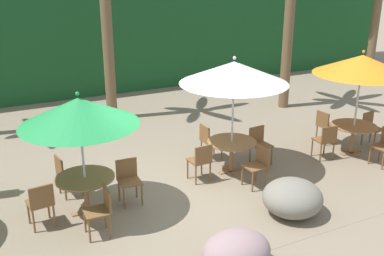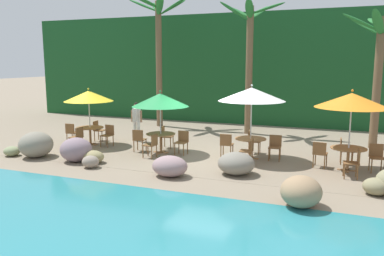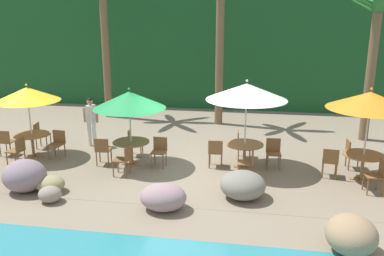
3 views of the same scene
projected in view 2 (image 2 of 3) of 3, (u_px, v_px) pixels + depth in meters
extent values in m
plane|color=gray|center=(203.00, 156.00, 14.42)|extent=(120.00, 120.00, 0.00)
cube|color=gray|center=(203.00, 156.00, 14.42)|extent=(18.00, 5.20, 0.01)
cube|color=#194C23|center=(258.00, 69.00, 22.18)|extent=(28.00, 2.40, 6.00)
ellipsoid|color=gray|center=(91.00, 162.00, 12.83)|extent=(0.57, 0.51, 0.40)
ellipsoid|color=gray|center=(76.00, 150.00, 13.60)|extent=(1.11, 1.05, 0.83)
ellipsoid|color=gray|center=(236.00, 163.00, 12.06)|extent=(1.13, 1.11, 0.69)
ellipsoid|color=gray|center=(170.00, 166.00, 11.85)|extent=(1.10, 0.90, 0.63)
ellipsoid|color=gray|center=(36.00, 145.00, 14.22)|extent=(1.18, 1.24, 0.92)
ellipsoid|color=#978B5D|center=(93.00, 157.00, 13.43)|extent=(0.75, 0.64, 0.43)
ellipsoid|color=gray|center=(12.00, 151.00, 14.44)|extent=(0.61, 0.55, 0.35)
ellipsoid|color=#9D7D5B|center=(301.00, 192.00, 9.36)|extent=(0.97, 1.07, 0.75)
ellipsoid|color=#89815C|center=(376.00, 187.00, 10.21)|extent=(0.67, 0.63, 0.45)
cylinder|color=silver|center=(90.00, 119.00, 16.22)|extent=(0.04, 0.04, 2.13)
cone|color=yellow|center=(89.00, 96.00, 16.05)|extent=(1.99, 1.99, 0.43)
sphere|color=yellow|center=(88.00, 89.00, 16.01)|extent=(0.07, 0.07, 0.07)
cube|color=olive|center=(91.00, 144.00, 16.39)|extent=(0.60, 0.12, 0.03)
cube|color=olive|center=(91.00, 144.00, 16.39)|extent=(0.12, 0.60, 0.03)
cylinder|color=olive|center=(90.00, 136.00, 16.33)|extent=(0.09, 0.09, 0.71)
cylinder|color=olive|center=(90.00, 128.00, 16.27)|extent=(1.10, 1.10, 0.03)
cylinder|color=brown|center=(108.00, 142.00, 15.75)|extent=(0.04, 0.04, 0.45)
cylinder|color=brown|center=(101.00, 142.00, 15.90)|extent=(0.04, 0.04, 0.45)
cylinder|color=brown|center=(113.00, 141.00, 16.06)|extent=(0.04, 0.04, 0.45)
cylinder|color=brown|center=(106.00, 140.00, 16.22)|extent=(0.04, 0.04, 0.45)
cube|color=brown|center=(107.00, 135.00, 15.94)|extent=(0.45, 0.45, 0.03)
cube|color=brown|center=(110.00, 130.00, 16.09)|extent=(0.42, 0.07, 0.42)
cylinder|color=brown|center=(106.00, 135.00, 17.29)|extent=(0.04, 0.04, 0.45)
cylinder|color=brown|center=(102.00, 137.00, 16.95)|extent=(0.04, 0.04, 0.45)
cylinder|color=brown|center=(98.00, 135.00, 17.38)|extent=(0.04, 0.04, 0.45)
cylinder|color=brown|center=(95.00, 136.00, 17.04)|extent=(0.04, 0.04, 0.45)
cube|color=brown|center=(100.00, 130.00, 17.13)|extent=(0.47, 0.47, 0.03)
cube|color=brown|center=(96.00, 126.00, 17.14)|extent=(0.09, 0.42, 0.42)
cylinder|color=brown|center=(72.00, 137.00, 16.86)|extent=(0.04, 0.04, 0.45)
cylinder|color=brown|center=(79.00, 138.00, 16.74)|extent=(0.04, 0.04, 0.45)
cylinder|color=brown|center=(67.00, 139.00, 16.53)|extent=(0.04, 0.04, 0.45)
cylinder|color=brown|center=(74.00, 139.00, 16.41)|extent=(0.04, 0.04, 0.45)
cube|color=brown|center=(73.00, 133.00, 16.60)|extent=(0.43, 0.43, 0.03)
cube|color=brown|center=(70.00, 129.00, 16.38)|extent=(0.42, 0.05, 0.42)
cylinder|color=brown|center=(69.00, 144.00, 15.53)|extent=(0.04, 0.04, 0.45)
cylinder|color=brown|center=(76.00, 142.00, 15.84)|extent=(0.04, 0.04, 0.45)
cylinder|color=brown|center=(76.00, 144.00, 15.37)|extent=(0.04, 0.04, 0.45)
cylinder|color=brown|center=(83.00, 143.00, 15.68)|extent=(0.04, 0.04, 0.45)
cube|color=brown|center=(76.00, 137.00, 15.56)|extent=(0.45, 0.45, 0.03)
cube|color=brown|center=(79.00, 133.00, 15.44)|extent=(0.07, 0.42, 0.42)
cylinder|color=silver|center=(161.00, 125.00, 14.80)|extent=(0.04, 0.04, 2.11)
cone|color=#238E47|center=(160.00, 100.00, 14.64)|extent=(2.13, 2.13, 0.49)
sphere|color=#238E47|center=(160.00, 91.00, 14.59)|extent=(0.07, 0.07, 0.07)
cube|color=olive|center=(161.00, 152.00, 14.98)|extent=(0.60, 0.12, 0.03)
cube|color=olive|center=(161.00, 152.00, 14.98)|extent=(0.12, 0.60, 0.03)
cylinder|color=olive|center=(161.00, 143.00, 14.92)|extent=(0.09, 0.09, 0.71)
cylinder|color=olive|center=(161.00, 134.00, 14.86)|extent=(1.10, 1.10, 0.03)
cylinder|color=brown|center=(184.00, 150.00, 14.37)|extent=(0.04, 0.04, 0.45)
cylinder|color=brown|center=(175.00, 149.00, 14.51)|extent=(0.04, 0.04, 0.45)
cylinder|color=brown|center=(188.00, 148.00, 14.69)|extent=(0.04, 0.04, 0.45)
cylinder|color=brown|center=(179.00, 147.00, 14.83)|extent=(0.04, 0.04, 0.45)
cube|color=brown|center=(181.00, 143.00, 14.56)|extent=(0.44, 0.44, 0.03)
cube|color=brown|center=(183.00, 136.00, 14.71)|extent=(0.42, 0.05, 0.42)
cylinder|color=brown|center=(173.00, 142.00, 15.88)|extent=(0.04, 0.04, 0.45)
cylinder|color=brown|center=(171.00, 144.00, 15.54)|extent=(0.04, 0.04, 0.45)
cylinder|color=brown|center=(165.00, 141.00, 15.97)|extent=(0.04, 0.04, 0.45)
cylinder|color=brown|center=(162.00, 143.00, 15.63)|extent=(0.04, 0.04, 0.45)
cube|color=brown|center=(168.00, 137.00, 15.71)|extent=(0.47, 0.47, 0.03)
cube|color=brown|center=(163.00, 132.00, 15.73)|extent=(0.09, 0.42, 0.42)
cylinder|color=brown|center=(138.00, 144.00, 15.38)|extent=(0.04, 0.04, 0.45)
cylinder|color=brown|center=(146.00, 145.00, 15.29)|extent=(0.04, 0.04, 0.45)
cylinder|color=brown|center=(134.00, 146.00, 15.04)|extent=(0.04, 0.04, 0.45)
cylinder|color=brown|center=(143.00, 147.00, 14.95)|extent=(0.04, 0.04, 0.45)
cube|color=brown|center=(140.00, 140.00, 15.12)|extent=(0.46, 0.46, 0.03)
cube|color=brown|center=(138.00, 135.00, 14.90)|extent=(0.42, 0.08, 0.42)
cylinder|color=brown|center=(143.00, 152.00, 14.08)|extent=(0.04, 0.04, 0.45)
cylinder|color=brown|center=(148.00, 150.00, 14.40)|extent=(0.04, 0.04, 0.45)
cylinder|color=brown|center=(152.00, 153.00, 13.94)|extent=(0.04, 0.04, 0.45)
cylinder|color=brown|center=(157.00, 151.00, 14.26)|extent=(0.04, 0.04, 0.45)
cube|color=brown|center=(150.00, 145.00, 14.13)|extent=(0.43, 0.43, 0.03)
cube|color=brown|center=(154.00, 140.00, 14.02)|extent=(0.05, 0.42, 0.42)
cylinder|color=silver|center=(251.00, 125.00, 13.86)|extent=(0.04, 0.04, 2.40)
cone|color=white|center=(252.00, 94.00, 13.68)|extent=(2.33, 2.33, 0.47)
sphere|color=white|center=(252.00, 85.00, 13.63)|extent=(0.07, 0.07, 0.07)
cube|color=olive|center=(250.00, 158.00, 14.06)|extent=(0.60, 0.12, 0.03)
cube|color=olive|center=(250.00, 158.00, 14.06)|extent=(0.12, 0.60, 0.03)
cylinder|color=olive|center=(250.00, 148.00, 14.00)|extent=(0.09, 0.09, 0.71)
cylinder|color=olive|center=(251.00, 139.00, 13.94)|extent=(1.10, 1.10, 0.03)
cylinder|color=brown|center=(279.00, 156.00, 13.55)|extent=(0.04, 0.04, 0.45)
cylinder|color=brown|center=(269.00, 155.00, 13.66)|extent=(0.04, 0.04, 0.45)
cylinder|color=brown|center=(280.00, 153.00, 13.89)|extent=(0.04, 0.04, 0.45)
cylinder|color=brown|center=(270.00, 153.00, 14.00)|extent=(0.04, 0.04, 0.45)
cube|color=brown|center=(275.00, 147.00, 13.73)|extent=(0.45, 0.45, 0.03)
cube|color=brown|center=(276.00, 141.00, 13.89)|extent=(0.42, 0.07, 0.42)
cylinder|color=brown|center=(260.00, 147.00, 14.93)|extent=(0.04, 0.04, 0.45)
cylinder|color=brown|center=(258.00, 149.00, 14.60)|extent=(0.04, 0.04, 0.45)
cylinder|color=brown|center=(251.00, 146.00, 15.04)|extent=(0.04, 0.04, 0.45)
cylinder|color=brown|center=(249.00, 148.00, 14.71)|extent=(0.04, 0.04, 0.45)
cube|color=brown|center=(255.00, 141.00, 14.78)|extent=(0.44, 0.44, 0.03)
cube|color=brown|center=(249.00, 136.00, 14.81)|extent=(0.05, 0.42, 0.42)
cylinder|color=brown|center=(223.00, 149.00, 14.51)|extent=(0.04, 0.04, 0.45)
cylinder|color=brown|center=(233.00, 150.00, 14.40)|extent=(0.04, 0.04, 0.45)
cylinder|color=brown|center=(221.00, 152.00, 14.17)|extent=(0.04, 0.04, 0.45)
cylinder|color=brown|center=(231.00, 152.00, 14.06)|extent=(0.04, 0.04, 0.45)
cube|color=brown|center=(227.00, 144.00, 14.25)|extent=(0.44, 0.44, 0.03)
cube|color=brown|center=(226.00, 140.00, 14.03)|extent=(0.42, 0.06, 0.42)
cylinder|color=brown|center=(240.00, 159.00, 13.12)|extent=(0.04, 0.04, 0.45)
cylinder|color=brown|center=(242.00, 156.00, 13.45)|extent=(0.04, 0.04, 0.45)
cylinder|color=brown|center=(250.00, 160.00, 13.01)|extent=(0.04, 0.04, 0.45)
cylinder|color=brown|center=(252.00, 157.00, 13.34)|extent=(0.04, 0.04, 0.45)
cube|color=brown|center=(246.00, 151.00, 13.19)|extent=(0.45, 0.45, 0.03)
cube|color=brown|center=(252.00, 146.00, 13.10)|extent=(0.06, 0.42, 0.42)
cylinder|color=silver|center=(350.00, 134.00, 12.32)|extent=(0.04, 0.04, 2.34)
cone|color=orange|center=(352.00, 100.00, 12.14)|extent=(2.24, 2.24, 0.45)
sphere|color=orange|center=(353.00, 90.00, 12.09)|extent=(0.07, 0.07, 0.07)
cube|color=olive|center=(347.00, 170.00, 12.51)|extent=(0.60, 0.12, 0.03)
cube|color=olive|center=(347.00, 170.00, 12.51)|extent=(0.12, 0.60, 0.03)
cylinder|color=olive|center=(348.00, 159.00, 12.45)|extent=(0.09, 0.09, 0.71)
cylinder|color=olive|center=(349.00, 148.00, 12.39)|extent=(1.10, 1.10, 0.03)
cylinder|color=brown|center=(384.00, 167.00, 12.08)|extent=(0.04, 0.04, 0.45)
cylinder|color=brown|center=(372.00, 166.00, 12.16)|extent=(0.04, 0.04, 0.45)
cylinder|color=brown|center=(381.00, 164.00, 12.42)|extent=(0.04, 0.04, 0.45)
cylinder|color=brown|center=(369.00, 164.00, 12.50)|extent=(0.04, 0.04, 0.45)
cube|color=brown|center=(377.00, 158.00, 12.25)|extent=(0.48, 0.48, 0.03)
cube|color=brown|center=(376.00, 150.00, 12.41)|extent=(0.42, 0.10, 0.42)
cylinder|color=brown|center=(352.00, 157.00, 13.38)|extent=(0.04, 0.04, 0.45)
cylinder|color=brown|center=(352.00, 159.00, 13.05)|extent=(0.04, 0.04, 0.45)
cylinder|color=brown|center=(341.00, 156.00, 13.49)|extent=(0.04, 0.04, 0.45)
cylinder|color=brown|center=(341.00, 158.00, 13.16)|extent=(0.04, 0.04, 0.45)
cube|color=brown|center=(347.00, 151.00, 13.23)|extent=(0.44, 0.44, 0.03)
cube|color=brown|center=(341.00, 145.00, 13.26)|extent=(0.06, 0.42, 0.42)
cylinder|color=brown|center=(315.00, 159.00, 13.11)|extent=(0.04, 0.04, 0.45)
cylinder|color=brown|center=(326.00, 160.00, 12.95)|extent=(0.04, 0.04, 0.45)
cylinder|color=brown|center=(313.00, 161.00, 12.80)|extent=(0.04, 0.04, 0.45)
cylinder|color=brown|center=(325.00, 162.00, 12.64)|extent=(0.04, 0.04, 0.45)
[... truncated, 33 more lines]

